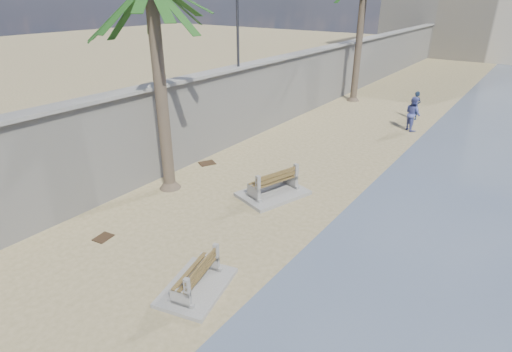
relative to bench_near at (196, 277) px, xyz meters
The scene contains 9 objects.
ground_plane 2.94m from the bench_near, 103.86° to the right, with size 140.00×140.00×0.00m, color #9C8A60.
seawall 18.20m from the bench_near, 108.97° to the left, with size 0.45×70.00×3.50m, color gray.
wall_cap 18.43m from the bench_near, 108.97° to the left, with size 0.80×70.00×0.12m, color gray.
bench_near is the anchor object (origin of this frame).
bench_far 5.45m from the bench_near, 103.37° to the left, with size 2.24×2.73×0.99m.
person_a 18.04m from the bench_near, 89.84° to the left, with size 0.66×0.45×1.84m, color #132036.
person_b 15.91m from the bench_near, 88.15° to the left, with size 0.96×0.74×1.99m, color #4A529A.
debris_c 8.01m from the bench_near, 130.39° to the left, with size 0.66×0.53×0.03m, color #382616.
debris_d 3.85m from the bench_near, behind, with size 0.52×0.42×0.03m, color #382616.
Camera 1 is at (6.45, -2.64, 6.67)m, focal length 28.00 mm.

